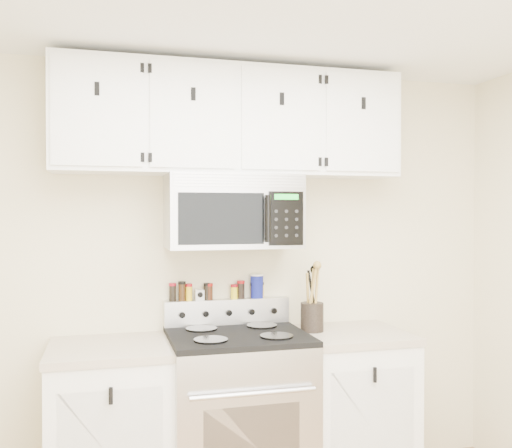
{
  "coord_description": "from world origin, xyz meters",
  "views": [
    {
      "loc": [
        -0.71,
        -1.65,
        1.61
      ],
      "look_at": [
        0.11,
        1.45,
        1.56
      ],
      "focal_mm": 40.0,
      "sensor_mm": 36.0,
      "label": 1
    }
  ],
  "objects_px": {
    "utensil_crock": "(312,315)",
    "microwave": "(233,211)",
    "range": "(238,416)",
    "salt_canister": "(257,286)"
  },
  "relations": [
    {
      "from": "microwave",
      "to": "range",
      "type": "bearing_deg",
      "value": -90.23
    },
    {
      "from": "microwave",
      "to": "salt_canister",
      "type": "height_order",
      "value": "microwave"
    },
    {
      "from": "utensil_crock",
      "to": "salt_canister",
      "type": "relative_size",
      "value": 2.7
    },
    {
      "from": "microwave",
      "to": "salt_canister",
      "type": "xyz_separation_m",
      "value": [
        0.19,
        0.16,
        -0.46
      ]
    },
    {
      "from": "range",
      "to": "microwave",
      "type": "height_order",
      "value": "microwave"
    },
    {
      "from": "range",
      "to": "utensil_crock",
      "type": "xyz_separation_m",
      "value": [
        0.47,
        0.08,
        0.53
      ]
    },
    {
      "from": "microwave",
      "to": "salt_canister",
      "type": "relative_size",
      "value": 5.2
    },
    {
      "from": "microwave",
      "to": "utensil_crock",
      "type": "bearing_deg",
      "value": -5.86
    },
    {
      "from": "range",
      "to": "microwave",
      "type": "bearing_deg",
      "value": 89.77
    },
    {
      "from": "utensil_crock",
      "to": "microwave",
      "type": "bearing_deg",
      "value": 174.14
    }
  ]
}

